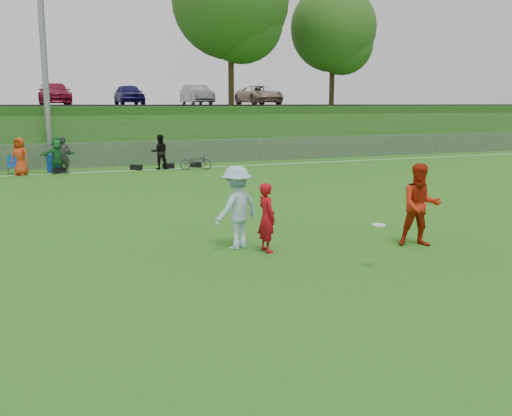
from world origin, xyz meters
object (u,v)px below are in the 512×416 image
player_red_left (267,218)px  bicycle (196,161)px  player_red_center (420,205)px  frisbee (379,225)px  recycling_bin (53,163)px  player_blue (237,208)px

player_red_left → bicycle: player_red_left is taller
player_red_center → frisbee: (-1.94, -1.23, -0.05)m
bicycle → recycling_bin: bearing=96.3°
player_red_left → player_blue: 0.74m
player_blue → frisbee: 3.23m
player_red_center → recycling_bin: bearing=134.7°
player_red_center → player_blue: player_red_center is taller
player_blue → recycling_bin: bearing=-105.0°
player_red_left → frisbee: 2.52m
player_blue → recycling_bin: size_ratio=2.19×
player_red_center → frisbee: player_red_center is taller
player_red_center → player_blue: 4.12m
player_red_left → frisbee: player_red_left is taller
player_red_center → bicycle: (-0.37, 16.50, -0.53)m
player_red_center → player_blue: bearing=-175.3°
player_blue → frisbee: size_ratio=7.18×
player_red_left → player_red_center: 3.50m
frisbee → player_blue: bearing=127.1°
player_red_center → recycling_bin: player_red_center is taller
player_red_center → player_red_left: bearing=-170.0°
player_red_center → frisbee: bearing=-123.9°
player_blue → recycling_bin: (-2.98, 16.71, -0.50)m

